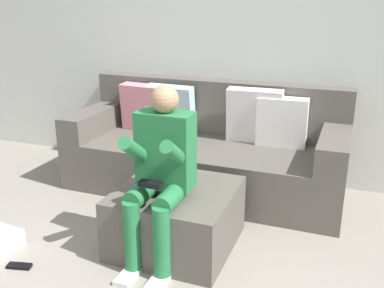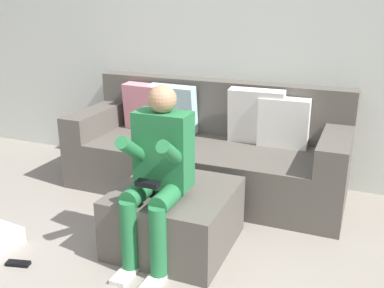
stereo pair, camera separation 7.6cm
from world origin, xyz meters
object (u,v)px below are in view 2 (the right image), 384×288
at_px(ottoman, 175,217).
at_px(person_seated, 158,169).
at_px(couch_sectional, 208,150).
at_px(remote_by_storage_bin, 18,263).

xyz_separation_m(ottoman, person_seated, (-0.03, -0.18, 0.41)).
bearing_deg(ottoman, couch_sectional, 97.51).
height_order(couch_sectional, person_seated, person_seated).
distance_m(ottoman, person_seated, 0.44).
bearing_deg(remote_by_storage_bin, person_seated, 14.53).
height_order(couch_sectional, remote_by_storage_bin, couch_sectional).
relative_size(couch_sectional, ottoman, 3.10).
distance_m(couch_sectional, ottoman, 1.00).
height_order(ottoman, person_seated, person_seated).
bearing_deg(couch_sectional, ottoman, -82.49).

